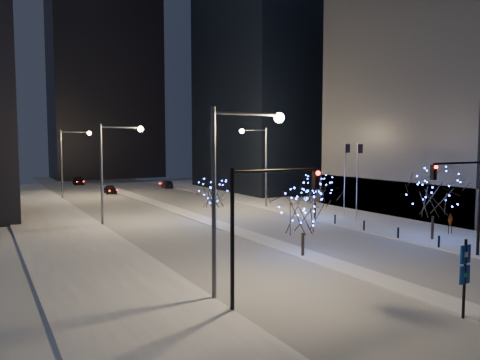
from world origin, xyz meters
TOP-DOWN VIEW (x-y plane):
  - ground at (0.00, 0.00)m, footprint 160.00×160.00m
  - road at (0.00, 35.00)m, footprint 20.00×130.00m
  - median at (0.00, 30.00)m, footprint 2.00×80.00m
  - east_sidewalk at (15.00, 20.00)m, footprint 10.00×90.00m
  - west_sidewalk at (-14.00, 20.00)m, footprint 8.00×90.00m
  - midrise_block at (34.00, 18.00)m, footprint 30.00×22.00m
  - plinth at (34.00, 18.00)m, footprint 30.00×24.00m
  - horizon_block at (6.00, 92.00)m, footprint 24.00×14.00m
  - street_lamp_w_near at (-8.94, 2.00)m, footprint 4.40×0.56m
  - street_lamp_w_mid at (-8.94, 27.00)m, footprint 4.40×0.56m
  - street_lamp_w_far at (-8.94, 52.00)m, footprint 4.40×0.56m
  - street_lamp_east at (10.08, 30.00)m, footprint 3.90×0.56m
  - traffic_signal_west at (-8.44, -0.00)m, footprint 5.26×0.43m
  - traffic_signal_east at (8.94, 1.00)m, footprint 5.26×0.43m
  - flagpoles at (13.37, 17.25)m, footprint 1.35×2.60m
  - bollards at (10.20, 10.00)m, footprint 0.16×12.16m
  - car_near at (-2.19, 55.72)m, footprint 2.04×4.26m
  - car_mid at (9.00, 60.15)m, footprint 1.71×3.97m
  - car_far at (-3.62, 75.05)m, footprint 2.35×4.93m
  - holiday_tree_median_near at (-0.50, 7.03)m, footprint 5.26×5.26m
  - holiday_tree_median_far at (0.50, 23.53)m, footprint 3.48×3.48m
  - holiday_tree_plaza_near at (12.34, 6.29)m, footprint 5.72×5.72m
  - holiday_tree_plaza_far at (10.50, 19.56)m, footprint 4.20×4.20m
  - wayfinding_sign at (-1.01, -6.00)m, footprint 0.67×0.13m
  - construction_sign at (15.66, 7.07)m, footprint 1.06×0.35m

SIDE VIEW (x-z plane):
  - ground at x=0.00m, z-range 0.00..0.00m
  - road at x=0.00m, z-range 0.00..0.02m
  - median at x=0.00m, z-range 0.00..0.15m
  - east_sidewalk at x=15.00m, z-range 0.00..0.15m
  - west_sidewalk at x=-14.00m, z-range 0.00..0.15m
  - bollards at x=10.20m, z-range 0.15..1.05m
  - car_mid at x=9.00m, z-range 0.00..1.27m
  - car_far at x=-3.62m, z-range 0.00..1.39m
  - car_near at x=-2.19m, z-range 0.00..1.40m
  - construction_sign at x=15.66m, z-range 0.33..2.14m
  - plinth at x=34.00m, z-range 0.00..4.00m
  - wayfinding_sign at x=-1.01m, z-range 0.43..4.18m
  - holiday_tree_median_far at x=0.50m, z-range 0.73..4.93m
  - holiday_tree_plaza_far at x=10.50m, z-range 0.84..5.48m
  - holiday_tree_median_near at x=-0.50m, z-range 0.79..6.02m
  - holiday_tree_plaza_near at x=12.34m, z-range 0.94..6.75m
  - traffic_signal_west at x=-8.44m, z-range 1.26..8.26m
  - traffic_signal_east at x=8.94m, z-range 1.26..8.26m
  - flagpoles at x=13.37m, z-range 0.80..8.80m
  - street_lamp_east at x=10.08m, z-range 1.45..11.45m
  - street_lamp_w_near at x=-8.94m, z-range 1.50..11.50m
  - street_lamp_w_mid at x=-8.94m, z-range 1.50..11.50m
  - street_lamp_w_far at x=-8.94m, z-range 1.50..11.50m
  - midrise_block at x=34.00m, z-range 0.00..30.00m
  - horizon_block at x=6.00m, z-range 0.00..42.00m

